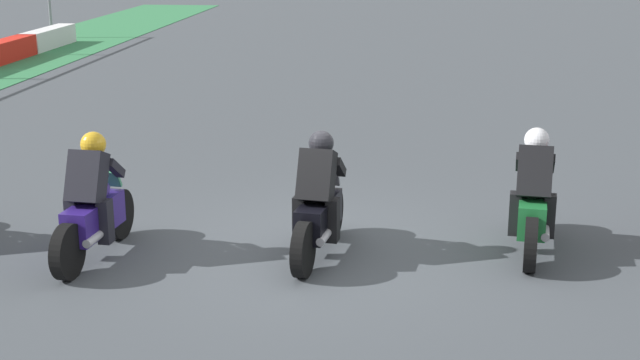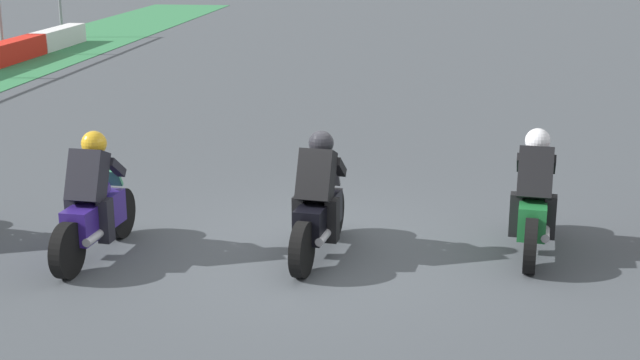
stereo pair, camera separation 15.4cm
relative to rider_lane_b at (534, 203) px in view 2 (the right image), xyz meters
name	(u,v)px [view 2 (the right image)]	position (x,y,z in m)	size (l,w,h in m)	color
ground_plane	(315,251)	(-0.28, 2.60, -0.62)	(120.00, 120.00, 0.00)	#3F454A
rider_lane_b	(534,203)	(0.00, 0.00, 0.00)	(2.04, 0.59, 1.51)	black
rider_lane_c	(319,206)	(-0.42, 2.55, 0.00)	(2.04, 0.60, 1.51)	black
rider_lane_d	(94,206)	(-0.75, 5.19, 0.00)	(2.04, 0.56, 1.51)	black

